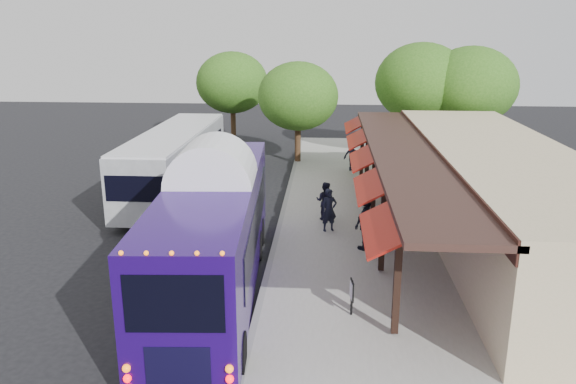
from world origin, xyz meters
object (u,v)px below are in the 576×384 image
(city_bus, at_px, (175,160))
(ped_c, at_px, (366,224))
(sign_board, at_px, (352,292))
(ped_d, at_px, (353,155))
(ped_a, at_px, (329,210))
(coach_bus, at_px, (215,227))
(ped_b, at_px, (325,201))

(city_bus, height_order, ped_c, city_bus)
(ped_c, bearing_deg, sign_board, 37.54)
(city_bus, height_order, ped_d, city_bus)
(ped_a, xyz_separation_m, ped_d, (1.34, 10.13, 0.03))
(coach_bus, height_order, ped_d, coach_bus)
(ped_a, relative_size, ped_b, 1.06)
(ped_b, distance_m, ped_d, 8.89)
(ped_a, bearing_deg, city_bus, 126.26)
(coach_bus, bearing_deg, ped_a, 52.36)
(coach_bus, bearing_deg, sign_board, -25.50)
(ped_c, relative_size, ped_d, 1.07)
(city_bus, bearing_deg, coach_bus, -68.84)
(ped_b, bearing_deg, ped_c, 131.89)
(ped_a, xyz_separation_m, sign_board, (0.63, -6.85, -0.16))
(ped_c, distance_m, ped_d, 12.01)
(ped_d, bearing_deg, ped_c, 118.01)
(ped_a, relative_size, ped_d, 0.96)
(city_bus, height_order, ped_a, city_bus)
(coach_bus, xyz_separation_m, ped_d, (4.85, 15.31, -1.00))
(city_bus, xyz_separation_m, ped_d, (8.83, 5.02, -0.72))
(city_bus, distance_m, ped_b, 8.26)
(ped_b, relative_size, ped_d, 0.91)
(city_bus, xyz_separation_m, ped_c, (8.83, -6.99, -0.65))
(city_bus, distance_m, ped_d, 10.18)
(sign_board, bearing_deg, ped_b, 88.51)
(ped_d, bearing_deg, ped_a, 110.50)
(ped_a, height_order, ped_c, ped_c)
(ped_d, xyz_separation_m, sign_board, (-0.71, -16.98, -0.19))
(sign_board, bearing_deg, coach_bus, 150.94)
(ped_a, bearing_deg, sign_board, -104.18)
(ped_c, height_order, ped_d, ped_c)
(ped_d, bearing_deg, ped_b, 108.27)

